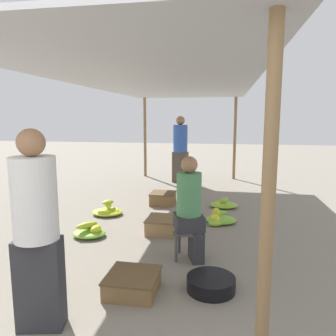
# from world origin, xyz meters

# --- Properties ---
(canopy_post_front_right) EXTENTS (0.08, 0.08, 2.28)m
(canopy_post_front_right) POSITION_xyz_m (1.29, 0.30, 1.14)
(canopy_post_front_right) COLOR olive
(canopy_post_front_right) RESTS_ON ground
(canopy_post_back_left) EXTENTS (0.08, 0.08, 2.28)m
(canopy_post_back_left) POSITION_xyz_m (-1.29, 7.78, 1.14)
(canopy_post_back_left) COLOR olive
(canopy_post_back_left) RESTS_ON ground
(canopy_post_back_right) EXTENTS (0.08, 0.08, 2.28)m
(canopy_post_back_right) POSITION_xyz_m (1.29, 7.78, 1.14)
(canopy_post_back_right) COLOR olive
(canopy_post_back_right) RESTS_ON ground
(canopy_tarp) EXTENTS (2.97, 7.88, 0.04)m
(canopy_tarp) POSITION_xyz_m (0.00, 4.04, 2.30)
(canopy_tarp) COLOR #B2B2B7
(canopy_tarp) RESTS_ON canopy_post_front_left
(vendor_foreground) EXTENTS (0.41, 0.41, 1.65)m
(vendor_foreground) POSITION_xyz_m (-0.42, 0.75, 0.86)
(vendor_foreground) COLOR #2D2D33
(vendor_foreground) RESTS_ON ground
(stool) EXTENTS (0.34, 0.34, 0.38)m
(stool) POSITION_xyz_m (0.63, 2.30, 0.31)
(stool) COLOR #4C4C4C
(stool) RESTS_ON ground
(vendor_seated) EXTENTS (0.43, 0.43, 1.28)m
(vendor_seated) POSITION_xyz_m (0.64, 2.29, 0.66)
(vendor_seated) COLOR #2D2D33
(vendor_seated) RESTS_ON ground
(basin_black) EXTENTS (0.49, 0.49, 0.14)m
(basin_black) POSITION_xyz_m (0.94, 1.58, 0.07)
(basin_black) COLOR black
(basin_black) RESTS_ON ground
(banana_pile_left_0) EXTENTS (0.48, 0.50, 0.21)m
(banana_pile_left_0) POSITION_xyz_m (-0.90, 2.83, 0.07)
(banana_pile_left_0) COLOR #C4D329
(banana_pile_left_0) RESTS_ON ground
(banana_pile_left_1) EXTENTS (0.54, 0.47, 0.26)m
(banana_pile_left_1) POSITION_xyz_m (-1.00, 3.87, 0.08)
(banana_pile_left_1) COLOR #A5C62E
(banana_pile_left_1) RESTS_ON ground
(banana_pile_right_0) EXTENTS (0.51, 0.66, 0.23)m
(banana_pile_right_0) POSITION_xyz_m (0.97, 3.77, 0.07)
(banana_pile_right_0) COLOR #90BE32
(banana_pile_right_0) RESTS_ON ground
(banana_pile_right_1) EXTENTS (0.53, 0.46, 0.21)m
(banana_pile_right_1) POSITION_xyz_m (1.03, 4.69, 0.07)
(banana_pile_right_1) COLOR #72B238
(banana_pile_right_1) RESTS_ON ground
(crate_near) EXTENTS (0.51, 0.51, 0.19)m
(crate_near) POSITION_xyz_m (0.17, 1.41, 0.10)
(crate_near) COLOR brown
(crate_near) RESTS_ON ground
(crate_mid) EXTENTS (0.48, 0.48, 0.24)m
(crate_mid) POSITION_xyz_m (-0.17, 4.74, 0.12)
(crate_mid) COLOR brown
(crate_mid) RESTS_ON ground
(crate_far) EXTENTS (0.51, 0.51, 0.23)m
(crate_far) POSITION_xyz_m (0.15, 3.15, 0.11)
(crate_far) COLOR #9E7A4C
(crate_far) RESTS_ON ground
(shopper_walking_mid) EXTENTS (0.45, 0.45, 1.76)m
(shopper_walking_mid) POSITION_xyz_m (-0.14, 7.03, 0.91)
(shopper_walking_mid) COLOR #4C4238
(shopper_walking_mid) RESTS_ON ground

